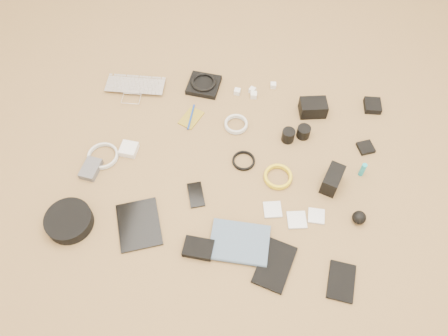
# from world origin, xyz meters

# --- Properties ---
(laptop) EXTENTS (0.32, 0.23, 0.02)m
(laptop) POSITION_xyz_m (-0.53, 0.38, 0.01)
(laptop) COLOR silver
(laptop) RESTS_ON ground
(headphone_pouch) EXTENTS (0.17, 0.16, 0.03)m
(headphone_pouch) POSITION_xyz_m (-0.18, 0.48, 0.01)
(headphone_pouch) COLOR black
(headphone_pouch) RESTS_ON ground
(headphones) EXTENTS (0.16, 0.16, 0.02)m
(headphones) POSITION_xyz_m (-0.18, 0.48, 0.04)
(headphones) COLOR black
(headphones) RESTS_ON headphone_pouch
(charger_a) EXTENTS (0.03, 0.03, 0.03)m
(charger_a) POSITION_xyz_m (-0.00, 0.46, 0.01)
(charger_a) COLOR silver
(charger_a) RESTS_ON ground
(charger_b) EXTENTS (0.04, 0.04, 0.03)m
(charger_b) POSITION_xyz_m (0.07, 0.49, 0.01)
(charger_b) COLOR silver
(charger_b) RESTS_ON ground
(charger_c) EXTENTS (0.03, 0.03, 0.03)m
(charger_c) POSITION_xyz_m (0.18, 0.54, 0.01)
(charger_c) COLOR silver
(charger_c) RESTS_ON ground
(charger_d) EXTENTS (0.03, 0.03, 0.03)m
(charger_d) POSITION_xyz_m (0.09, 0.45, 0.02)
(charger_d) COLOR silver
(charger_d) RESTS_ON ground
(dslr_camera) EXTENTS (0.15, 0.12, 0.08)m
(dslr_camera) POSITION_xyz_m (0.39, 0.40, 0.04)
(dslr_camera) COLOR black
(dslr_camera) RESTS_ON ground
(lens_pouch) EXTENTS (0.09, 0.10, 0.03)m
(lens_pouch) POSITION_xyz_m (0.69, 0.48, 0.02)
(lens_pouch) COLOR black
(lens_pouch) RESTS_ON ground
(notebook_olive) EXTENTS (0.12, 0.15, 0.01)m
(notebook_olive) POSITION_xyz_m (-0.21, 0.26, 0.00)
(notebook_olive) COLOR olive
(notebook_olive) RESTS_ON ground
(pen_blue) EXTENTS (0.01, 0.16, 0.01)m
(pen_blue) POSITION_xyz_m (-0.21, 0.26, 0.01)
(pen_blue) COLOR #123696
(pen_blue) RESTS_ON notebook_olive
(cable_white_a) EXTENTS (0.15, 0.15, 0.01)m
(cable_white_a) POSITION_xyz_m (0.02, 0.25, 0.01)
(cable_white_a) COLOR silver
(cable_white_a) RESTS_ON ground
(lens_a) EXTENTS (0.08, 0.08, 0.07)m
(lens_a) POSITION_xyz_m (0.28, 0.21, 0.03)
(lens_a) COLOR black
(lens_a) RESTS_ON ground
(lens_b) EXTENTS (0.09, 0.09, 0.06)m
(lens_b) POSITION_xyz_m (0.35, 0.24, 0.03)
(lens_b) COLOR black
(lens_b) RESTS_ON ground
(card_reader) EXTENTS (0.09, 0.09, 0.02)m
(card_reader) POSITION_xyz_m (0.66, 0.21, 0.01)
(card_reader) COLOR black
(card_reader) RESTS_ON ground
(power_brick) EXTENTS (0.08, 0.08, 0.03)m
(power_brick) POSITION_xyz_m (-0.46, 0.02, 0.02)
(power_brick) COLOR silver
(power_brick) RESTS_ON ground
(cable_white_b) EXTENTS (0.18, 0.18, 0.01)m
(cable_white_b) POSITION_xyz_m (-0.57, -0.03, 0.01)
(cable_white_b) COLOR silver
(cable_white_b) RESTS_ON ground
(cable_black) EXTENTS (0.12, 0.12, 0.01)m
(cable_black) POSITION_xyz_m (0.09, 0.05, 0.00)
(cable_black) COLOR black
(cable_black) RESTS_ON ground
(cable_yellow) EXTENTS (0.17, 0.17, 0.01)m
(cable_yellow) POSITION_xyz_m (0.26, -0.02, 0.01)
(cable_yellow) COLOR yellow
(cable_yellow) RESTS_ON ground
(flash) EXTENTS (0.10, 0.14, 0.10)m
(flash) POSITION_xyz_m (0.50, -0.01, 0.05)
(flash) COLOR black
(flash) RESTS_ON ground
(lens_cleaner) EXTENTS (0.03, 0.03, 0.08)m
(lens_cleaner) POSITION_xyz_m (0.63, 0.06, 0.04)
(lens_cleaner) COLOR teal
(lens_cleaner) RESTS_ON ground
(battery_charger) EXTENTS (0.09, 0.12, 0.03)m
(battery_charger) POSITION_xyz_m (-0.60, -0.11, 0.02)
(battery_charger) COLOR #515155
(battery_charger) RESTS_ON ground
(tablet) EXTENTS (0.25, 0.28, 0.01)m
(tablet) POSITION_xyz_m (-0.31, -0.35, 0.01)
(tablet) COLOR black
(tablet) RESTS_ON ground
(phone) EXTENTS (0.10, 0.14, 0.01)m
(phone) POSITION_xyz_m (-0.10, -0.17, 0.00)
(phone) COLOR black
(phone) RESTS_ON ground
(filter_case_left) EXTENTS (0.09, 0.09, 0.01)m
(filter_case_left) POSITION_xyz_m (0.25, -0.18, 0.01)
(filter_case_left) COLOR silver
(filter_case_left) RESTS_ON ground
(filter_case_mid) EXTENTS (0.10, 0.10, 0.01)m
(filter_case_mid) POSITION_xyz_m (0.36, -0.22, 0.01)
(filter_case_mid) COLOR silver
(filter_case_mid) RESTS_ON ground
(filter_case_right) EXTENTS (0.07, 0.07, 0.01)m
(filter_case_right) POSITION_xyz_m (0.44, -0.19, 0.00)
(filter_case_right) COLOR silver
(filter_case_right) RESTS_ON ground
(air_blower) EXTENTS (0.06, 0.06, 0.06)m
(air_blower) POSITION_xyz_m (0.62, -0.18, 0.03)
(air_blower) COLOR black
(air_blower) RESTS_ON ground
(headphone_case) EXTENTS (0.25, 0.25, 0.06)m
(headphone_case) POSITION_xyz_m (-0.61, -0.39, 0.03)
(headphone_case) COLOR black
(headphone_case) RESTS_ON ground
(drive_case) EXTENTS (0.12, 0.09, 0.03)m
(drive_case) POSITION_xyz_m (-0.04, -0.42, 0.02)
(drive_case) COLOR black
(drive_case) RESTS_ON ground
(paperback) EXTENTS (0.25, 0.18, 0.02)m
(paperback) POSITION_xyz_m (0.13, -0.46, 0.01)
(paperback) COLOR #455A74
(paperback) RESTS_ON ground
(notebook_black_a) EXTENTS (0.18, 0.23, 0.01)m
(notebook_black_a) POSITION_xyz_m (0.28, -0.44, 0.01)
(notebook_black_a) COLOR black
(notebook_black_a) RESTS_ON ground
(notebook_black_b) EXTENTS (0.12, 0.17, 0.01)m
(notebook_black_b) POSITION_xyz_m (0.55, -0.46, 0.01)
(notebook_black_b) COLOR black
(notebook_black_b) RESTS_ON ground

